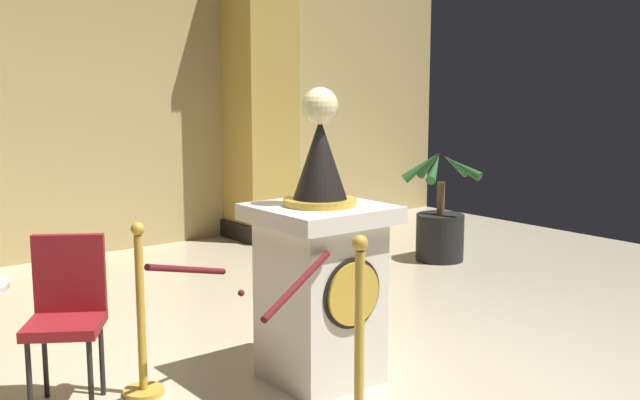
# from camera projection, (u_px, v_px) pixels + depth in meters

# --- Properties ---
(ground_plane) EXTENTS (10.72, 10.72, 0.00)m
(ground_plane) POSITION_uv_depth(u_px,v_px,m) (341.00, 396.00, 4.34)
(ground_plane) COLOR beige
(back_wall) EXTENTS (10.72, 0.16, 3.54)m
(back_wall) POSITION_uv_depth(u_px,v_px,m) (58.00, 88.00, 7.61)
(back_wall) COLOR tan
(back_wall) RESTS_ON ground_plane
(pedestal_clock) EXTENTS (0.74, 0.74, 1.79)m
(pedestal_clock) POSITION_uv_depth(u_px,v_px,m) (320.00, 271.00, 4.49)
(pedestal_clock) COLOR silver
(pedestal_clock) RESTS_ON ground_plane
(stanchion_near) EXTENTS (0.24, 0.24, 1.03)m
(stanchion_near) POSITION_uv_depth(u_px,v_px,m) (142.00, 335.00, 4.32)
(stanchion_near) COLOR gold
(stanchion_near) RESTS_ON ground_plane
(stanchion_far) EXTENTS (0.24, 0.24, 1.08)m
(stanchion_far) POSITION_uv_depth(u_px,v_px,m) (359.00, 372.00, 3.71)
(stanchion_far) COLOR gold
(stanchion_far) RESTS_ON ground_plane
(velvet_rope) EXTENTS (0.94, 0.95, 0.22)m
(velvet_rope) POSITION_uv_depth(u_px,v_px,m) (241.00, 277.00, 3.95)
(velvet_rope) COLOR #591419
(column_right) EXTENTS (0.80, 0.80, 3.40)m
(column_right) POSITION_uv_depth(u_px,v_px,m) (260.00, 94.00, 8.65)
(column_right) COLOR black
(column_right) RESTS_ON ground_plane
(potted_palm_right) EXTENTS (0.84, 0.83, 1.16)m
(potted_palm_right) POSITION_uv_depth(u_px,v_px,m) (440.00, 226.00, 7.65)
(potted_palm_right) COLOR black
(potted_palm_right) RESTS_ON ground_plane
(cafe_chair_red) EXTENTS (0.55, 0.55, 0.96)m
(cafe_chair_red) POSITION_uv_depth(u_px,v_px,m) (67.00, 305.00, 4.17)
(cafe_chair_red) COLOR black
(cafe_chair_red) RESTS_ON ground_plane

